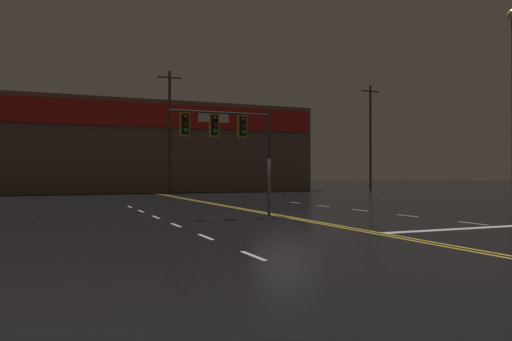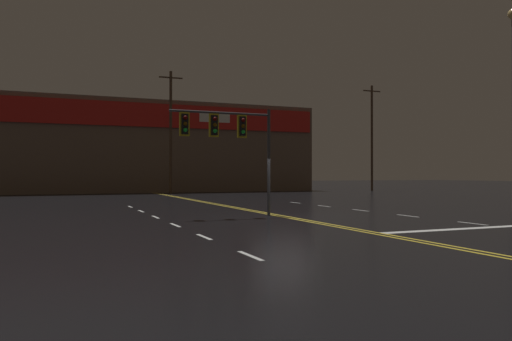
{
  "view_description": "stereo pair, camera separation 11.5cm",
  "coord_description": "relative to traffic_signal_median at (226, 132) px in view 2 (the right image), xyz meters",
  "views": [
    {
      "loc": [
        -9.41,
        -19.31,
        1.83
      ],
      "look_at": [
        0.0,
        3.09,
        2.0
      ],
      "focal_mm": 35.0,
      "sensor_mm": 36.0,
      "label": 1
    },
    {
      "loc": [
        -9.3,
        -19.36,
        1.83
      ],
      "look_at": [
        0.0,
        3.09,
        2.0
      ],
      "focal_mm": 35.0,
      "sensor_mm": 36.0,
      "label": 2
    }
  ],
  "objects": [
    {
      "name": "utility_pole_row",
      "position": [
        4.31,
        25.51,
        2.13
      ],
      "size": [
        46.33,
        0.26,
        11.54
      ],
      "color": "#4C3828",
      "rests_on": "ground"
    },
    {
      "name": "traffic_signal_median",
      "position": [
        0.0,
        0.0,
        0.0
      ],
      "size": [
        4.52,
        0.36,
        4.68
      ],
      "color": "#38383D",
      "rests_on": "ground"
    },
    {
      "name": "building_backdrop",
      "position": [
        2.34,
        32.93,
        0.92
      ],
      "size": [
        34.51,
        10.23,
        9.07
      ],
      "color": "brown",
      "rests_on": "ground"
    },
    {
      "name": "ground_plane",
      "position": [
        2.34,
        -0.77,
        -3.63
      ],
      "size": [
        200.0,
        200.0,
        0.0
      ],
      "primitive_type": "plane",
      "color": "black"
    },
    {
      "name": "road_markings",
      "position": [
        3.34,
        -2.06,
        -3.63
      ],
      "size": [
        15.3,
        60.0,
        0.01
      ],
      "color": "gold",
      "rests_on": "ground"
    }
  ]
}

